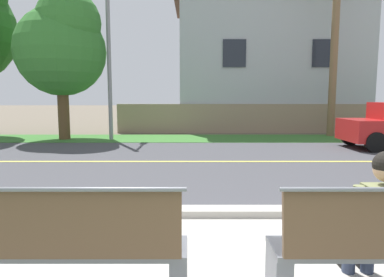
{
  "coord_description": "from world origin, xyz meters",
  "views": [
    {
      "loc": [
        -0.31,
        -2.38,
        1.68
      ],
      "look_at": [
        -0.34,
        3.34,
        1.0
      ],
      "focal_mm": 31.84,
      "sensor_mm": 36.0,
      "label": 1
    }
  ],
  "objects_px": {
    "streetlamp": "(111,43)",
    "shade_tree_left": "(65,45)",
    "bench_left": "(70,248)",
    "seated_person_olive": "(379,216)"
  },
  "relations": [
    {
      "from": "bench_left",
      "to": "shade_tree_left",
      "type": "distance_m",
      "value": 12.31
    },
    {
      "from": "streetlamp",
      "to": "shade_tree_left",
      "type": "bearing_deg",
      "value": -174.64
    },
    {
      "from": "seated_person_olive",
      "to": "streetlamp",
      "type": "height_order",
      "value": "streetlamp"
    },
    {
      "from": "streetlamp",
      "to": "shade_tree_left",
      "type": "distance_m",
      "value": 1.83
    },
    {
      "from": "shade_tree_left",
      "to": "seated_person_olive",
      "type": "bearing_deg",
      "value": -58.5
    },
    {
      "from": "bench_left",
      "to": "seated_person_olive",
      "type": "bearing_deg",
      "value": 3.77
    },
    {
      "from": "seated_person_olive",
      "to": "shade_tree_left",
      "type": "height_order",
      "value": "shade_tree_left"
    },
    {
      "from": "shade_tree_left",
      "to": "bench_left",
      "type": "bearing_deg",
      "value": -69.79
    },
    {
      "from": "streetlamp",
      "to": "shade_tree_left",
      "type": "relative_size",
      "value": 1.15
    },
    {
      "from": "bench_left",
      "to": "streetlamp",
      "type": "bearing_deg",
      "value": 101.38
    }
  ]
}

